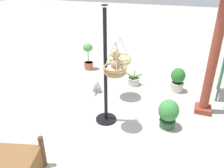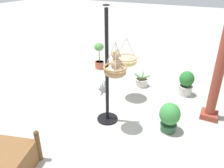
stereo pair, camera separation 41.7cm
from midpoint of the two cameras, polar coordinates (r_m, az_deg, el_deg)
name	(u,v)px [view 1 (the left image)]	position (r m, az deg, el deg)	size (l,w,h in m)	color
ground_plane	(110,127)	(4.69, -3.04, -11.05)	(40.00, 40.00, 0.00)	#ADAAA3
display_pole_central	(106,90)	(4.52, -4.25, -1.59)	(0.44, 0.44, 2.37)	black
hanging_basket_with_teddy	(115,71)	(4.08, -2.17, 3.33)	(0.44, 0.44, 0.66)	#A37F51
teddy_bear	(116,62)	(4.01, -1.94, 5.60)	(0.28, 0.24, 0.40)	tan
hanging_basket_left_high	(120,60)	(5.32, -0.20, 6.01)	(0.54, 0.54, 0.68)	tan
greenhouse_pillar_left	(213,59)	(4.96, 22.20, 5.76)	(0.37, 0.37, 2.62)	brown
potted_plant_fern_front	(178,80)	(6.07, 14.47, 1.05)	(0.37, 0.37, 0.65)	beige
potted_plant_flowering_red	(134,80)	(6.32, 3.64, 0.98)	(0.48, 0.49, 0.38)	beige
potted_plant_small_succulent	(88,56)	(7.32, -7.72, 6.99)	(0.31, 0.31, 0.86)	#BC6042
potted_plant_conical_shrub	(168,113)	(4.60, 11.62, -7.33)	(0.41, 0.41, 0.62)	#2D5638
display_sign_board	(224,64)	(6.02, 24.82, 4.65)	(0.79, 0.11, 1.48)	#286B3D
watering_can	(97,89)	(5.95, -5.85, -1.21)	(0.35, 0.20, 0.30)	gray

